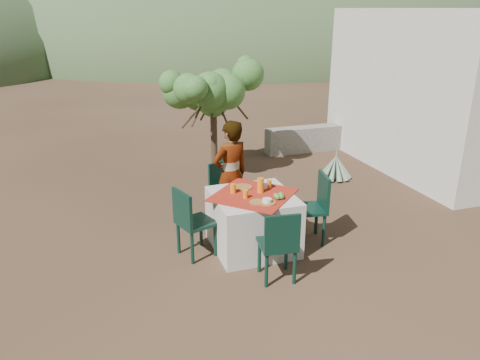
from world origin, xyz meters
The scene contains 25 objects.
ground centered at (0.00, 0.00, 0.00)m, with size 160.00×160.00×0.00m, color #332017.
table centered at (0.58, -0.43, 0.38)m, with size 1.30×1.30×0.76m.
chair_far centered at (0.50, 0.67, 0.47)m, with size 0.51×0.51×0.84m.
chair_near centered at (0.58, -1.30, 0.50)m, with size 0.46×0.46×0.89m.
chair_left centered at (-0.24, -0.41, 0.51)m, with size 0.53×0.53×0.92m.
chair_right centered at (1.43, -0.50, 0.53)m, with size 0.52×0.52×0.95m.
person centered at (0.50, 0.30, 0.79)m, with size 0.58×0.38×1.58m, color #8C6651.
shrub_tree centered at (0.91, 2.50, 1.51)m, with size 1.63×1.60×1.92m.
agave centered at (2.96, 1.61, 0.22)m, with size 0.61×0.60×0.64m.
guesthouse centered at (5.60, 1.80, 1.50)m, with size 3.20×4.20×3.00m, color beige.
stone_wall centered at (3.60, 3.40, 0.28)m, with size 2.60×0.35×0.55m, color gray.
hill_near_right centered at (12.00, 36.00, 0.00)m, with size 48.00×48.00×20.00m, color #394F2C.
hill_far_center centered at (-4.00, 52.00, 0.00)m, with size 60.00×60.00×24.00m, color slate.
hill_far_right centered at (28.00, 46.00, 0.00)m, with size 36.00×36.00×14.00m, color slate.
plate_far centered at (0.53, -0.16, 0.77)m, with size 0.25×0.25×0.01m, color brown.
plate_near centered at (0.54, -0.70, 0.77)m, with size 0.20×0.20×0.01m, color brown.
glass_far centered at (0.35, -0.30, 0.82)m, with size 0.07×0.07×0.12m, color orange.
glass_near centered at (0.44, -0.52, 0.81)m, with size 0.06×0.06×0.10m, color orange.
juice_pitcher centered at (0.69, -0.39, 0.86)m, with size 0.09×0.09×0.19m, color orange.
bowl_plate centered at (0.64, -0.75, 0.77)m, with size 0.23×0.23×0.01m, color brown.
white_bowl centered at (0.64, -0.75, 0.80)m, with size 0.12×0.12×0.04m, color white.
jar_left centered at (0.85, -0.29, 0.81)m, with size 0.07×0.07×0.11m, color #BE6C21.
jar_right centered at (0.87, -0.24, 0.81)m, with size 0.06×0.06×0.09m, color #BE6C21.
napkin_holder centered at (0.81, -0.29, 0.81)m, with size 0.07×0.04×0.09m, color white.
fruit_cluster centered at (0.83, -0.67, 0.80)m, with size 0.14×0.13×0.07m.
Camera 1 is at (-1.34, -5.65, 3.01)m, focal length 35.00 mm.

